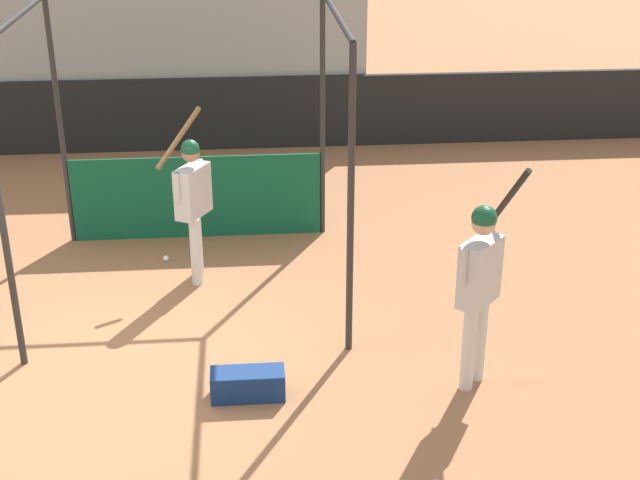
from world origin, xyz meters
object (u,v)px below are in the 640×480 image
Objects in this scene: player_waiting at (480,278)px; baseball at (166,258)px; equipment_bag at (248,384)px; player_batter at (193,196)px.

player_waiting is 29.66× the size of baseball.
player_waiting is at bearing 1.33° from equipment_bag.
equipment_bag is 9.46× the size of baseball.
equipment_bag is at bearing -72.26° from baseball.
player_batter is 1.23m from baseball.
baseball is (-3.16, 3.05, -1.11)m from player_waiting.
player_batter is at bearing 102.56° from equipment_bag.
baseball is (-0.99, 3.10, -0.10)m from equipment_bag.
player_batter is 0.89× the size of player_waiting.
player_waiting reaches higher than baseball.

